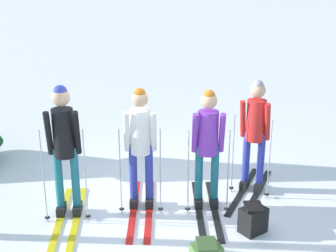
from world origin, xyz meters
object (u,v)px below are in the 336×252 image
Objects in this scene: skier_in_red at (255,132)px; backpack_on_snow_front at (253,219)px; skier_in_white at (141,144)px; skier_in_purple at (208,143)px; skier_in_black at (64,143)px.

backpack_on_snow_front is (-0.25, -1.17, -0.75)m from skier_in_red.
skier_in_purple is at bearing -1.70° from skier_in_white.
backpack_on_snow_front is (0.51, -0.71, -0.78)m from skier_in_purple.
skier_in_white is at bearing 178.30° from skier_in_purple.
skier_in_white reaches higher than backpack_on_snow_front.
skier_in_black is at bearing -176.59° from skier_in_purple.
skier_in_black reaches higher than skier_in_purple.
skier_in_purple is 4.30× the size of backpack_on_snow_front.
skier_in_purple is 0.89m from skier_in_red.
skier_in_black is 1.07× the size of skier_in_red.
skier_in_white is at bearing 152.57° from backpack_on_snow_front.
skier_in_purple is 1.00× the size of skier_in_red.
skier_in_red reaches higher than backpack_on_snow_front.
skier_in_white is 1.02× the size of skier_in_purple.
skier_in_purple is (0.91, -0.03, 0.01)m from skier_in_white.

